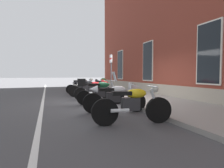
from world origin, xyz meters
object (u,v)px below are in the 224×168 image
object	(u,v)px
motorcycle_white_sport	(117,96)
motorcycle_green_touring	(98,91)
parking_sign	(111,68)
motorcycle_red_sport	(95,88)
motorcycle_grey_naked	(82,86)
barrel_planter	(103,86)
motorcycle_yellow_naked	(133,105)
motorcycle_black_sport	(89,87)

from	to	relation	value
motorcycle_white_sport	motorcycle_green_touring	bearing A→B (deg)	-174.12
parking_sign	motorcycle_green_touring	bearing A→B (deg)	-30.56
motorcycle_white_sport	parking_sign	bearing A→B (deg)	163.83
motorcycle_red_sport	motorcycle_white_sport	xyz separation A→B (m)	(3.34, -0.08, -0.01)
motorcycle_grey_naked	parking_sign	distance (m)	2.80
motorcycle_grey_naked	motorcycle_white_sport	bearing A→B (deg)	0.34
motorcycle_red_sport	motorcycle_white_sport	distance (m)	3.34
motorcycle_grey_naked	barrel_planter	bearing A→B (deg)	98.09
motorcycle_red_sport	motorcycle_green_touring	size ratio (longest dim) A/B	1.00
motorcycle_white_sport	motorcycle_yellow_naked	bearing A→B (deg)	-5.55
motorcycle_green_touring	barrel_planter	size ratio (longest dim) A/B	2.23
motorcycle_grey_naked	parking_sign	bearing A→B (deg)	28.23
motorcycle_red_sport	parking_sign	size ratio (longest dim) A/B	0.89
motorcycle_red_sport	motorcycle_grey_naked	bearing A→B (deg)	-177.66
motorcycle_black_sport	motorcycle_white_sport	bearing A→B (deg)	-0.72
motorcycle_green_touring	barrel_planter	world-z (taller)	motorcycle_green_touring
motorcycle_yellow_naked	barrel_planter	size ratio (longest dim) A/B	2.31
motorcycle_black_sport	motorcycle_white_sport	distance (m)	4.79
motorcycle_green_touring	parking_sign	distance (m)	2.86
motorcycle_green_touring	motorcycle_white_sport	xyz separation A→B (m)	(1.76, 0.18, -0.02)
motorcycle_red_sport	motorcycle_white_sport	bearing A→B (deg)	-1.45
parking_sign	motorcycle_white_sport	bearing A→B (deg)	-16.17
motorcycle_red_sport	barrel_planter	bearing A→B (deg)	156.89
motorcycle_red_sport	motorcycle_yellow_naked	xyz separation A→B (m)	(4.86, -0.23, -0.07)
motorcycle_green_touring	barrel_planter	xyz separation A→B (m)	(-4.78, 1.63, -0.07)
motorcycle_yellow_naked	barrel_planter	xyz separation A→B (m)	(-8.06, 1.60, 0.01)
barrel_planter	motorcycle_green_touring	bearing A→B (deg)	-18.86
parking_sign	barrel_planter	distance (m)	2.72
motorcycle_grey_naked	motorcycle_red_sport	bearing A→B (deg)	2.34
motorcycle_black_sport	motorcycle_green_touring	distance (m)	3.03
parking_sign	barrel_planter	bearing A→B (deg)	173.72
motorcycle_grey_naked	parking_sign	size ratio (longest dim) A/B	0.90
motorcycle_white_sport	motorcycle_red_sport	bearing A→B (deg)	178.55
motorcycle_grey_naked	motorcycle_yellow_naked	distance (m)	7.85
barrel_planter	motorcycle_grey_naked	bearing A→B (deg)	-81.91
motorcycle_black_sport	motorcycle_red_sport	bearing A→B (deg)	0.99
motorcycle_grey_naked	motorcycle_red_sport	world-z (taller)	motorcycle_red_sport
motorcycle_red_sport	parking_sign	xyz separation A→B (m)	(-0.73, 1.09, 1.03)
motorcycle_red_sport	barrel_planter	distance (m)	3.48
barrel_planter	motorcycle_black_sport	bearing A→B (deg)	-38.38
motorcycle_red_sport	motorcycle_yellow_naked	size ratio (longest dim) A/B	0.97
motorcycle_white_sport	barrel_planter	size ratio (longest dim) A/B	2.34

